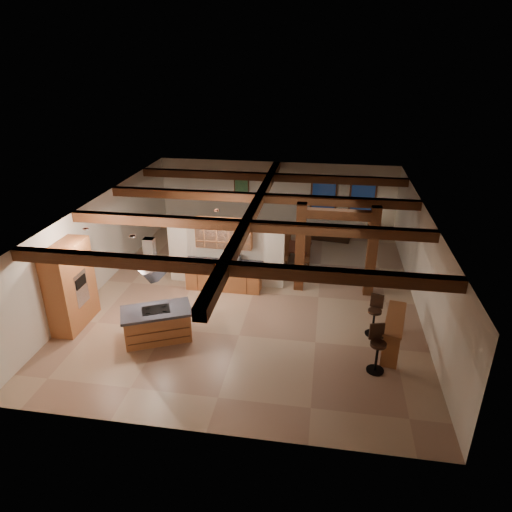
{
  "coord_description": "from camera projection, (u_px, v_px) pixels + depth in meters",
  "views": [
    {
      "loc": [
        2.1,
        -12.72,
        7.06
      ],
      "look_at": [
        -0.01,
        0.5,
        1.05
      ],
      "focal_mm": 32.0,
      "sensor_mm": 36.0,
      "label": 1
    }
  ],
  "objects": [
    {
      "name": "kitchen_island",
      "position": [
        157.0,
        324.0,
        12.11
      ],
      "size": [
        2.05,
        1.63,
        0.9
      ],
      "color": "olive",
      "rests_on": "ground"
    },
    {
      "name": "partition_wall",
      "position": [
        226.0,
        253.0,
        14.79
      ],
      "size": [
        3.8,
        0.18,
        2.2
      ],
      "primitive_type": "cube",
      "color": "beige",
      "rests_on": "ground"
    },
    {
      "name": "dining_chairs",
      "position": [
        284.0,
        246.0,
        16.48
      ],
      "size": [
        1.99,
        1.99,
        1.28
      ],
      "color": "#3C1D0F",
      "rests_on": "ground"
    },
    {
      "name": "pantry_cabinet",
      "position": [
        71.0,
        286.0,
        12.49
      ],
      "size": [
        0.67,
        1.6,
        2.4
      ],
      "color": "olive",
      "rests_on": "ground"
    },
    {
      "name": "range_hood",
      "position": [
        153.0,
        279.0,
        11.57
      ],
      "size": [
        1.1,
        1.1,
        1.4
      ],
      "color": "silver",
      "rests_on": "room_walls"
    },
    {
      "name": "table_lamp",
      "position": [
        375.0,
        218.0,
        18.71
      ],
      "size": [
        0.27,
        0.27,
        0.31
      ],
      "color": "black",
      "rests_on": "side_table"
    },
    {
      "name": "room_walls",
      "position": [
        254.0,
        241.0,
        13.92
      ],
      "size": [
        12.0,
        12.0,
        12.0
      ],
      "color": "beige",
      "rests_on": "ground"
    },
    {
      "name": "side_table",
      "position": [
        373.0,
        230.0,
        18.92
      ],
      "size": [
        0.52,
        0.52,
        0.61
      ],
      "primitive_type": "cube",
      "rotation": [
        0.0,
        0.0,
        -0.05
      ],
      "color": "#3C1D0F",
      "rests_on": "ground"
    },
    {
      "name": "recessed_cans",
      "position": [
        148.0,
        225.0,
        12.1
      ],
      "size": [
        3.16,
        2.46,
        0.03
      ],
      "color": "silver",
      "rests_on": "room_walls"
    },
    {
      "name": "microwave",
      "position": [
        232.0,
        259.0,
        14.41
      ],
      "size": [
        0.53,
        0.45,
        0.25
      ],
      "primitive_type": "imported",
      "rotation": [
        0.0,
        0.0,
        2.78
      ],
      "color": "#B5B6BA",
      "rests_on": "back_counter"
    },
    {
      "name": "back_counter",
      "position": [
        224.0,
        275.0,
        14.7
      ],
      "size": [
        2.5,
        0.66,
        0.94
      ],
      "color": "olive",
      "rests_on": "ground"
    },
    {
      "name": "timber_posts",
      "position": [
        336.0,
        240.0,
        14.02
      ],
      "size": [
        2.5,
        0.3,
        2.9
      ],
      "color": "#3C1D0F",
      "rests_on": "ground"
    },
    {
      "name": "framed_art",
      "position": [
        242.0,
        189.0,
        19.52
      ],
      "size": [
        0.65,
        0.05,
        0.85
      ],
      "color": "#3C1D0F",
      "rests_on": "room_walls"
    },
    {
      "name": "ground",
      "position": [
        254.0,
        292.0,
        14.65
      ],
      "size": [
        12.0,
        12.0,
        0.0
      ],
      "primitive_type": "plane",
      "color": "tan",
      "rests_on": "ground"
    },
    {
      "name": "upper_display_cabinet",
      "position": [
        224.0,
        233.0,
        14.32
      ],
      "size": [
        1.8,
        0.36,
        0.95
      ],
      "color": "olive",
      "rests_on": "partition_wall"
    },
    {
      "name": "bar_stool_b",
      "position": [
        375.0,
        315.0,
        12.27
      ],
      "size": [
        0.42,
        0.43,
        1.15
      ],
      "color": "black",
      "rests_on": "ground"
    },
    {
      "name": "dining_table",
      "position": [
        283.0,
        254.0,
        16.61
      ],
      "size": [
        2.01,
        1.28,
        0.67
      ],
      "primitive_type": "imported",
      "rotation": [
        0.0,
        0.0,
        -0.12
      ],
      "color": "#3B180E",
      "rests_on": "ground"
    },
    {
      "name": "bar_stool_a",
      "position": [
        377.0,
        348.0,
        10.83
      ],
      "size": [
        0.44,
        0.46,
        1.22
      ],
      "color": "black",
      "rests_on": "ground"
    },
    {
      "name": "ceiling_beams",
      "position": [
        254.0,
        210.0,
        13.52
      ],
      "size": [
        10.0,
        12.0,
        0.28
      ],
      "color": "#3C1D0F",
      "rests_on": "room_walls"
    },
    {
      "name": "sofa",
      "position": [
        326.0,
        231.0,
        18.8
      ],
      "size": [
        2.11,
        1.06,
        0.59
      ],
      "primitive_type": "imported",
      "rotation": [
        0.0,
        0.0,
        3.0
      ],
      "color": "black",
      "rests_on": "ground"
    },
    {
      "name": "bar_counter",
      "position": [
        394.0,
        328.0,
        11.61
      ],
      "size": [
        0.79,
        1.84,
        0.94
      ],
      "color": "olive",
      "rests_on": "ground"
    },
    {
      "name": "back_windows",
      "position": [
        343.0,
        198.0,
        18.98
      ],
      "size": [
        2.7,
        0.07,
        1.7
      ],
      "color": "#3C1D0F",
      "rests_on": "room_walls"
    }
  ]
}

